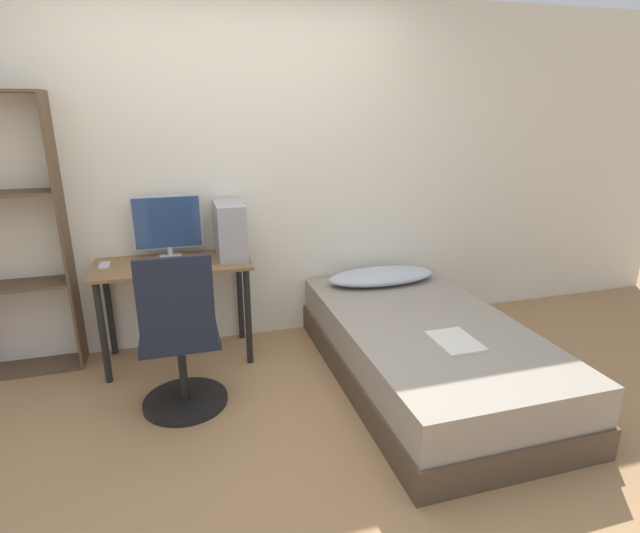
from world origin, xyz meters
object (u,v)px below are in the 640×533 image
bed (425,351)px  monitor (168,225)px  keyboard (177,265)px  pc_tower (230,230)px  office_chair (181,351)px

bed → monitor: (-1.56, 0.92, 0.75)m
keyboard → bed: bearing=-23.4°
monitor → pc_tower: (0.42, -0.11, -0.04)m
office_chair → monitor: bearing=91.4°
keyboard → pc_tower: size_ratio=0.90×
monitor → pc_tower: bearing=-15.3°
keyboard → office_chair: bearing=-91.8°
pc_tower → monitor: bearing=164.7°
office_chair → keyboard: (0.02, 0.57, 0.34)m
bed → office_chair: bearing=176.6°
office_chair → keyboard: bearing=88.2°
monitor → office_chair: bearing=-88.6°
bed → monitor: bearing=149.5°
office_chair → keyboard: 0.66m
bed → keyboard: bearing=156.6°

